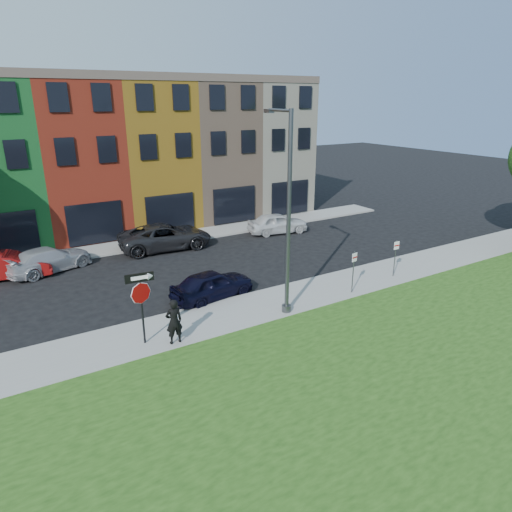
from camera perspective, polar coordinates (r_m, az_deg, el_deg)
ground at (r=19.03m, az=7.72°, el=-9.18°), size 120.00×120.00×0.00m
sidewalk_near at (r=22.23m, az=6.94°, el=-4.63°), size 40.00×3.00×0.12m
sidewalk_far at (r=30.27m, az=-15.00°, el=1.37°), size 40.00×2.40×0.12m
rowhouse_block at (r=35.26m, az=-17.91°, el=11.79°), size 30.00×10.12×10.00m
stop_sign at (r=17.34m, az=-14.20°, el=-4.62°), size 1.05×0.16×2.86m
man at (r=17.60m, az=-10.22°, el=-8.05°), size 0.66×0.44×1.80m
sedan_near at (r=21.55m, az=-5.50°, el=-3.56°), size 2.72×4.47×1.37m
parked_car_red at (r=27.04m, az=-28.57°, el=-1.06°), size 3.18×4.87×1.41m
parked_car_silver at (r=27.19m, az=-24.48°, el=-0.39°), size 4.87×5.84×1.34m
parked_car_dark at (r=28.99m, az=-11.26°, el=2.40°), size 3.63×6.17×1.59m
parked_car_white at (r=31.88m, az=2.72°, el=4.14°), size 3.20×4.79×1.42m
street_lamp at (r=18.87m, az=3.84°, el=5.08°), size 0.70×2.56×8.49m
parking_sign_a at (r=22.01m, az=12.11°, el=-1.33°), size 0.32×0.10×2.08m
parking_sign_b at (r=24.62m, az=17.04°, el=0.29°), size 0.32×0.09×1.97m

